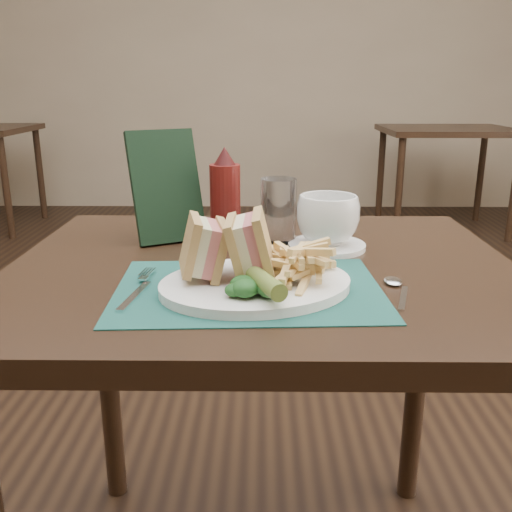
# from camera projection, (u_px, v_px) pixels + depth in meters

# --- Properties ---
(floor) EXTENTS (7.00, 7.00, 0.00)m
(floor) POSITION_uv_depth(u_px,v_px,m) (262.00, 449.00, 1.72)
(floor) COLOR black
(floor) RESTS_ON ground
(wall_back) EXTENTS (6.00, 0.00, 6.00)m
(wall_back) POSITION_uv_depth(u_px,v_px,m) (262.00, 206.00, 5.06)
(wall_back) COLOR gray
(wall_back) RESTS_ON ground
(table_main) EXTENTS (0.90, 0.75, 0.75)m
(table_main) POSITION_uv_depth(u_px,v_px,m) (262.00, 443.00, 1.13)
(table_main) COLOR black
(table_main) RESTS_ON ground
(table_bg_right) EXTENTS (0.90, 0.75, 0.75)m
(table_bg_right) POSITION_uv_depth(u_px,v_px,m) (443.00, 180.00, 4.16)
(table_bg_right) COLOR black
(table_bg_right) RESTS_ON ground
(placemat) EXTENTS (0.43, 0.31, 0.00)m
(placemat) POSITION_uv_depth(u_px,v_px,m) (249.00, 289.00, 0.89)
(placemat) COLOR #164840
(placemat) RESTS_ON table_main
(plate) EXTENTS (0.36, 0.32, 0.01)m
(plate) POSITION_uv_depth(u_px,v_px,m) (256.00, 285.00, 0.88)
(plate) COLOR white
(plate) RESTS_ON placemat
(sandwich_half_a) EXTENTS (0.09, 0.11, 0.10)m
(sandwich_half_a) POSITION_uv_depth(u_px,v_px,m) (190.00, 248.00, 0.88)
(sandwich_half_a) COLOR tan
(sandwich_half_a) RESTS_ON plate
(sandwich_half_b) EXTENTS (0.08, 0.10, 0.10)m
(sandwich_half_b) POSITION_uv_depth(u_px,v_px,m) (237.00, 245.00, 0.88)
(sandwich_half_b) COLOR tan
(sandwich_half_b) RESTS_ON plate
(kale_garnish) EXTENTS (0.11, 0.08, 0.03)m
(kale_garnish) POSITION_uv_depth(u_px,v_px,m) (257.00, 285.00, 0.82)
(kale_garnish) COLOR #163D18
(kale_garnish) RESTS_ON plate
(pickle_spear) EXTENTS (0.07, 0.12, 0.03)m
(pickle_spear) POSITION_uv_depth(u_px,v_px,m) (263.00, 281.00, 0.81)
(pickle_spear) COLOR #586F2A
(pickle_spear) RESTS_ON plate
(fries_pile) EXTENTS (0.18, 0.20, 0.06)m
(fries_pile) POSITION_uv_depth(u_px,v_px,m) (299.00, 259.00, 0.88)
(fries_pile) COLOR #E0BB70
(fries_pile) RESTS_ON plate
(fork) EXTENTS (0.06, 0.17, 0.01)m
(fork) POSITION_uv_depth(u_px,v_px,m) (139.00, 286.00, 0.88)
(fork) COLOR silver
(fork) RESTS_ON placemat
(spoon) EXTENTS (0.08, 0.15, 0.01)m
(spoon) POSITION_uv_depth(u_px,v_px,m) (399.00, 290.00, 0.87)
(spoon) COLOR silver
(spoon) RESTS_ON table_main
(saucer) EXTENTS (0.16, 0.16, 0.01)m
(saucer) POSITION_uv_depth(u_px,v_px,m) (327.00, 246.00, 1.11)
(saucer) COLOR white
(saucer) RESTS_ON table_main
(coffee_cup) EXTENTS (0.17, 0.17, 0.09)m
(coffee_cup) POSITION_uv_depth(u_px,v_px,m) (328.00, 220.00, 1.09)
(coffee_cup) COLOR white
(coffee_cup) RESTS_ON saucer
(drinking_glass) EXTENTS (0.07, 0.07, 0.13)m
(drinking_glass) POSITION_uv_depth(u_px,v_px,m) (278.00, 211.00, 1.13)
(drinking_glass) COLOR silver
(drinking_glass) RESTS_ON table_main
(ketchup_bottle) EXTENTS (0.08, 0.08, 0.19)m
(ketchup_bottle) POSITION_uv_depth(u_px,v_px,m) (225.00, 192.00, 1.17)
(ketchup_bottle) COLOR #57110F
(ketchup_bottle) RESTS_ON table_main
(check_presenter) EXTENTS (0.16, 0.14, 0.22)m
(check_presenter) POSITION_uv_depth(u_px,v_px,m) (166.00, 186.00, 1.14)
(check_presenter) COLOR black
(check_presenter) RESTS_ON table_main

